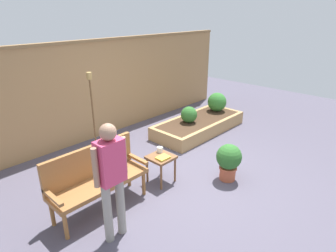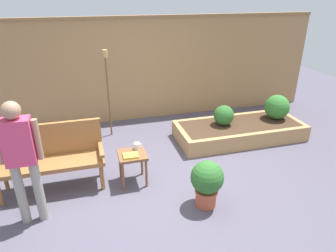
# 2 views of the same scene
# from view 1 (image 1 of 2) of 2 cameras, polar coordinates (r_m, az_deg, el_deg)

# --- Properties ---
(ground_plane) EXTENTS (14.00, 14.00, 0.00)m
(ground_plane) POSITION_cam_1_polar(r_m,az_deg,el_deg) (5.13, 2.83, -10.04)
(ground_plane) COLOR #514C5B
(fence_back) EXTENTS (8.40, 0.14, 2.16)m
(fence_back) POSITION_cam_1_polar(r_m,az_deg,el_deg) (6.55, -14.63, 6.89)
(fence_back) COLOR #A37A4C
(fence_back) RESTS_ON ground_plane
(garden_bench) EXTENTS (1.44, 0.48, 0.94)m
(garden_bench) POSITION_cam_1_polar(r_m,az_deg,el_deg) (4.29, -14.15, -9.20)
(garden_bench) COLOR #936033
(garden_bench) RESTS_ON ground_plane
(side_table) EXTENTS (0.40, 0.40, 0.48)m
(side_table) POSITION_cam_1_polar(r_m,az_deg,el_deg) (4.81, -1.39, -6.88)
(side_table) COLOR brown
(side_table) RESTS_ON ground_plane
(cup_on_table) EXTENTS (0.13, 0.09, 0.09)m
(cup_on_table) POSITION_cam_1_polar(r_m,az_deg,el_deg) (4.89, -1.63, -4.67)
(cup_on_table) COLOR white
(cup_on_table) RESTS_ON side_table
(book_on_table) EXTENTS (0.21, 0.17, 0.03)m
(book_on_table) POSITION_cam_1_polar(r_m,az_deg,el_deg) (4.69, -1.01, -6.29)
(book_on_table) COLOR gold
(book_on_table) RESTS_ON side_table
(potted_boxwood) EXTENTS (0.43, 0.43, 0.65)m
(potted_boxwood) POSITION_cam_1_polar(r_m,az_deg,el_deg) (4.99, 11.92, -6.55)
(potted_boxwood) COLOR #B75638
(potted_boxwood) RESTS_ON ground_plane
(raised_planter_bed) EXTENTS (2.40, 1.00, 0.30)m
(raised_planter_bed) POSITION_cam_1_polar(r_m,az_deg,el_deg) (6.96, 6.11, 0.20)
(raised_planter_bed) COLOR #AD8451
(raised_planter_bed) RESTS_ON ground_plane
(shrub_near_bench) EXTENTS (0.38, 0.38, 0.38)m
(shrub_near_bench) POSITION_cam_1_polar(r_m,az_deg,el_deg) (6.63, 4.17, 2.26)
(shrub_near_bench) COLOR brown
(shrub_near_bench) RESTS_ON raised_planter_bed
(shrub_far_corner) EXTENTS (0.48, 0.48, 0.48)m
(shrub_far_corner) POSITION_cam_1_polar(r_m,az_deg,el_deg) (7.47, 9.67, 4.70)
(shrub_far_corner) COLOR brown
(shrub_far_corner) RESTS_ON raised_planter_bed
(tiki_torch) EXTENTS (0.10, 0.10, 1.65)m
(tiki_torch) POSITION_cam_1_polar(r_m,az_deg,el_deg) (5.69, -14.89, 5.13)
(tiki_torch) COLOR brown
(tiki_torch) RESTS_ON ground_plane
(person_by_bench) EXTENTS (0.47, 0.20, 1.56)m
(person_by_bench) POSITION_cam_1_polar(r_m,az_deg,el_deg) (3.50, -11.18, -9.16)
(person_by_bench) COLOR gray
(person_by_bench) RESTS_ON ground_plane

